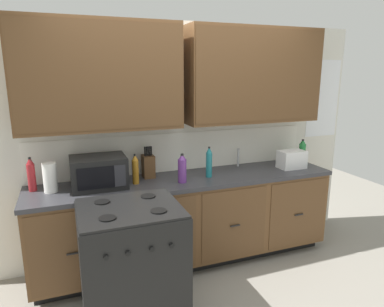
{
  "coord_description": "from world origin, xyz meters",
  "views": [
    {
      "loc": [
        -1.09,
        -2.73,
        1.91
      ],
      "look_at": [
        0.03,
        0.27,
        1.15
      ],
      "focal_mm": 32.14,
      "sensor_mm": 36.0,
      "label": 1
    }
  ],
  "objects_px": {
    "bottle_red": "(31,175)",
    "bottle_amber": "(135,169)",
    "knife_block": "(148,166)",
    "bottle_teal": "(209,162)",
    "bottle_green": "(302,152)",
    "stove_range": "(132,264)",
    "microwave": "(99,172)",
    "toaster": "(292,159)",
    "paper_towel_roll": "(50,178)",
    "bottle_violet": "(182,168)"
  },
  "relations": [
    {
      "from": "toaster",
      "to": "bottle_violet",
      "type": "height_order",
      "value": "bottle_violet"
    },
    {
      "from": "bottle_teal",
      "to": "bottle_green",
      "type": "relative_size",
      "value": 1.11
    },
    {
      "from": "bottle_teal",
      "to": "bottle_green",
      "type": "height_order",
      "value": "bottle_teal"
    },
    {
      "from": "toaster",
      "to": "knife_block",
      "type": "bearing_deg",
      "value": 171.83
    },
    {
      "from": "paper_towel_roll",
      "to": "bottle_red",
      "type": "distance_m",
      "value": 0.17
    },
    {
      "from": "microwave",
      "to": "bottle_amber",
      "type": "relative_size",
      "value": 1.7
    },
    {
      "from": "knife_block",
      "to": "paper_towel_roll",
      "type": "relative_size",
      "value": 1.19
    },
    {
      "from": "bottle_red",
      "to": "bottle_amber",
      "type": "bearing_deg",
      "value": -7.73
    },
    {
      "from": "microwave",
      "to": "bottle_teal",
      "type": "bearing_deg",
      "value": -3.67
    },
    {
      "from": "stove_range",
      "to": "bottle_teal",
      "type": "relative_size",
      "value": 3.11
    },
    {
      "from": "knife_block",
      "to": "bottle_red",
      "type": "height_order",
      "value": "knife_block"
    },
    {
      "from": "toaster",
      "to": "stove_range",
      "type": "bearing_deg",
      "value": -162.83
    },
    {
      "from": "stove_range",
      "to": "bottle_amber",
      "type": "relative_size",
      "value": 3.37
    },
    {
      "from": "paper_towel_roll",
      "to": "bottle_green",
      "type": "height_order",
      "value": "bottle_green"
    },
    {
      "from": "bottle_amber",
      "to": "bottle_teal",
      "type": "bearing_deg",
      "value": -3.57
    },
    {
      "from": "bottle_teal",
      "to": "bottle_red",
      "type": "height_order",
      "value": "bottle_teal"
    },
    {
      "from": "bottle_teal",
      "to": "knife_block",
      "type": "bearing_deg",
      "value": 159.96
    },
    {
      "from": "bottle_green",
      "to": "bottle_amber",
      "type": "bearing_deg",
      "value": -177.89
    },
    {
      "from": "knife_block",
      "to": "bottle_violet",
      "type": "height_order",
      "value": "knife_block"
    },
    {
      "from": "bottle_green",
      "to": "microwave",
      "type": "bearing_deg",
      "value": -178.77
    },
    {
      "from": "knife_block",
      "to": "paper_towel_roll",
      "type": "xyz_separation_m",
      "value": [
        -0.89,
        -0.13,
        0.01
      ]
    },
    {
      "from": "bottle_red",
      "to": "bottle_amber",
      "type": "relative_size",
      "value": 1.07
    },
    {
      "from": "bottle_teal",
      "to": "bottle_amber",
      "type": "relative_size",
      "value": 1.08
    },
    {
      "from": "microwave",
      "to": "paper_towel_roll",
      "type": "relative_size",
      "value": 1.85
    },
    {
      "from": "bottle_green",
      "to": "bottle_amber",
      "type": "xyz_separation_m",
      "value": [
        -1.92,
        -0.07,
        0.0
      ]
    },
    {
      "from": "stove_range",
      "to": "paper_towel_roll",
      "type": "bearing_deg",
      "value": 129.66
    },
    {
      "from": "stove_range",
      "to": "microwave",
      "type": "bearing_deg",
      "value": 102.76
    },
    {
      "from": "knife_block",
      "to": "bottle_red",
      "type": "relative_size",
      "value": 1.03
    },
    {
      "from": "bottle_red",
      "to": "paper_towel_roll",
      "type": "bearing_deg",
      "value": -29.84
    },
    {
      "from": "toaster",
      "to": "bottle_teal",
      "type": "bearing_deg",
      "value": 179.14
    },
    {
      "from": "knife_block",
      "to": "bottle_red",
      "type": "xyz_separation_m",
      "value": [
        -1.04,
        -0.04,
        0.03
      ]
    },
    {
      "from": "toaster",
      "to": "bottle_violet",
      "type": "xyz_separation_m",
      "value": [
        -1.27,
        -0.05,
        0.04
      ]
    },
    {
      "from": "stove_range",
      "to": "bottle_teal",
      "type": "distance_m",
      "value": 1.22
    },
    {
      "from": "bottle_violet",
      "to": "bottle_amber",
      "type": "xyz_separation_m",
      "value": [
        -0.42,
        0.11,
        0.0
      ]
    },
    {
      "from": "bottle_green",
      "to": "bottle_red",
      "type": "height_order",
      "value": "bottle_red"
    },
    {
      "from": "bottle_teal",
      "to": "bottle_violet",
      "type": "distance_m",
      "value": 0.31
    },
    {
      "from": "toaster",
      "to": "knife_block",
      "type": "height_order",
      "value": "knife_block"
    },
    {
      "from": "stove_range",
      "to": "bottle_teal",
      "type": "bearing_deg",
      "value": 33.29
    },
    {
      "from": "stove_range",
      "to": "knife_block",
      "type": "bearing_deg",
      "value": 67.0
    },
    {
      "from": "toaster",
      "to": "bottle_amber",
      "type": "distance_m",
      "value": 1.68
    },
    {
      "from": "knife_block",
      "to": "toaster",
      "type": "bearing_deg",
      "value": -8.17
    },
    {
      "from": "bottle_violet",
      "to": "bottle_red",
      "type": "bearing_deg",
      "value": 169.83
    },
    {
      "from": "toaster",
      "to": "knife_block",
      "type": "xyz_separation_m",
      "value": [
        -1.52,
        0.22,
        0.02
      ]
    },
    {
      "from": "stove_range",
      "to": "bottle_teal",
      "type": "xyz_separation_m",
      "value": [
        0.9,
        0.59,
        0.58
      ]
    },
    {
      "from": "bottle_teal",
      "to": "paper_towel_roll",
      "type": "bearing_deg",
      "value": 176.92
    },
    {
      "from": "stove_range",
      "to": "bottle_red",
      "type": "distance_m",
      "value": 1.18
    },
    {
      "from": "paper_towel_roll",
      "to": "bottle_teal",
      "type": "xyz_separation_m",
      "value": [
        1.45,
        -0.08,
        0.02
      ]
    },
    {
      "from": "bottle_teal",
      "to": "bottle_amber",
      "type": "bearing_deg",
      "value": 176.43
    },
    {
      "from": "knife_block",
      "to": "stove_range",
      "type": "bearing_deg",
      "value": -113.0
    },
    {
      "from": "toaster",
      "to": "bottle_green",
      "type": "xyz_separation_m",
      "value": [
        0.24,
        0.13,
        0.04
      ]
    }
  ]
}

